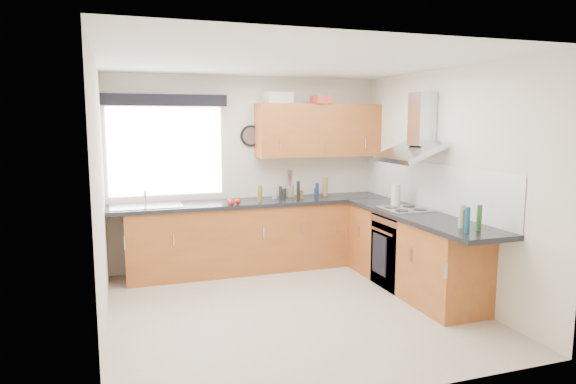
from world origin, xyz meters
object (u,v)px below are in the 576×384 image
object	(u,v)px
oven	(404,250)
extractor_hood	(415,135)
upper_cabinets	(319,130)
washing_machine	(175,244)

from	to	relation	value
oven	extractor_hood	xyz separation A→B (m)	(0.10, -0.00, 1.34)
oven	upper_cabinets	size ratio (longest dim) A/B	0.50
extractor_hood	washing_machine	distance (m)	3.18
oven	upper_cabinets	bearing A→B (deg)	112.54
extractor_hood	washing_machine	size ratio (longest dim) A/B	0.95
oven	washing_machine	distance (m)	2.78
upper_cabinets	oven	bearing A→B (deg)	-67.46
extractor_hood	washing_machine	world-z (taller)	extractor_hood
oven	extractor_hood	size ratio (longest dim) A/B	1.09
oven	washing_machine	bearing A→B (deg)	153.99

